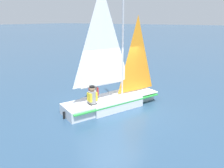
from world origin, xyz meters
The scene contains 4 objects.
ground_plane centered at (0.00, 0.00, 0.00)m, with size 260.00×260.00×0.00m, color #2D4C6B.
sailboat_main centered at (0.00, 0.00, 0.72)m, with size 4.36×2.94×5.01m.
sailor_helm centered at (0.51, -0.59, 0.63)m, with size 0.42×0.40×1.16m.
sailor_crew centered at (1.04, -0.25, 0.63)m, with size 0.42×0.40×1.16m.
Camera 1 is at (7.41, 4.67, 3.66)m, focal length 35.00 mm.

